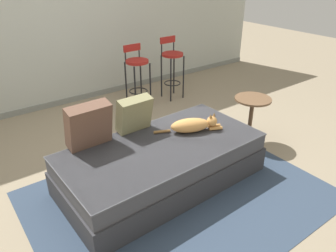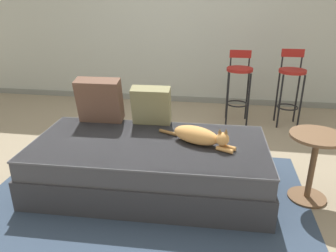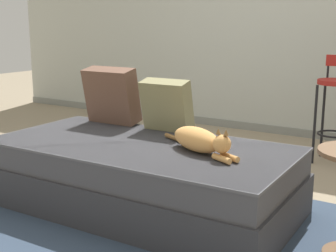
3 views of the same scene
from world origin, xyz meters
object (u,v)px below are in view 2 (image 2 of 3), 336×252
Objects in this scene: throw_pillow_middle at (151,105)px; bar_stool_near_window at (239,79)px; bar_stool_by_doorway at (291,80)px; throw_pillow_corner at (100,100)px; cat at (199,136)px; side_table at (314,158)px; couch at (150,165)px.

bar_stool_near_window is at bearing 57.51° from throw_pillow_middle.
bar_stool_by_doorway is at bearing 42.09° from throw_pillow_middle.
throw_pillow_corner is 0.47× the size of bar_stool_near_window.
bar_stool_near_window is at bearing 77.30° from cat.
throw_pillow_middle is at bearing 142.17° from cat.
bar_stool_by_doorway is (1.55, 1.40, -0.04)m from throw_pillow_middle.
cat reaches higher than side_table.
throw_pillow_middle reaches higher than couch.
throw_pillow_corner is (-0.57, 0.40, 0.45)m from couch.
cat is 1.16× the size of side_table.
throw_pillow_middle is at bearing -137.91° from bar_stool_by_doorway.
throw_pillow_middle reaches higher than cat.
couch is at bearing -178.59° from side_table.
throw_pillow_middle is 0.56× the size of cat.
bar_stool_by_doorway reaches higher than cat.
couch is 0.83m from throw_pillow_corner.
cat is 0.96m from side_table.
side_table is (1.37, 0.03, 0.16)m from couch.
couch is 3.47× the size of side_table.
bar_stool_near_window is (0.89, 1.40, -0.05)m from throw_pillow_middle.
throw_pillow_middle is at bearing 98.48° from couch.
bar_stool_by_doorway is at bearing 86.35° from side_table.
side_table is (-0.11, -1.78, -0.22)m from bar_stool_by_doorway.
side_table is at bearing -10.62° from throw_pillow_corner.
throw_pillow_middle is 0.63m from cat.
bar_stool_near_window is 1.60× the size of side_table.
side_table is (1.95, -0.37, -0.29)m from throw_pillow_corner.
cat is 2.07m from bar_stool_by_doorway.
bar_stool_by_doorway reaches higher than side_table.
couch is 3.00× the size of cat.
bar_stool_by_doorway reaches higher than couch.
throw_pillow_corner is 1.16× the size of throw_pillow_middle.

